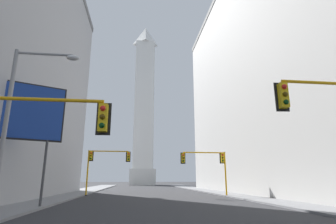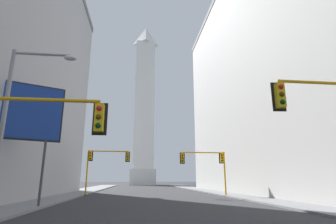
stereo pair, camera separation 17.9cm
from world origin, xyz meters
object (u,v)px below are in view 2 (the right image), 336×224
Objects in this scene: billboard_sign at (18,112)px; traffic_light_mid_left at (102,161)px; street_lamp at (16,112)px; obelisk at (144,104)px; traffic_light_near_left at (13,127)px; traffic_light_mid_right at (209,162)px.

traffic_light_mid_left is at bearing 74.90° from billboard_sign.
billboard_sign reaches higher than street_lamp.
obelisk is 11.00× the size of traffic_light_near_left.
traffic_light_mid_left is (-6.35, -59.41, -24.93)m from obelisk.
traffic_light_mid_right is 0.68× the size of street_lamp.
traffic_light_near_left is at bearing -94.53° from obelisk.
traffic_light_near_left is 24.28m from traffic_light_mid_left.
traffic_light_mid_right is at bearing -16.08° from traffic_light_mid_left.
traffic_light_mid_left is at bearing 86.73° from street_lamp.
traffic_light_mid_left is 13.41m from traffic_light_mid_right.
billboard_sign is (-17.03, -11.64, 2.64)m from traffic_light_mid_right.
traffic_light_near_left is at bearing -122.63° from traffic_light_mid_right.
traffic_light_mid_right is 0.63× the size of billboard_sign.
obelisk is at bearing 83.90° from traffic_light_mid_left.
traffic_light_near_left is 10.09m from billboard_sign.
traffic_light_mid_right is 23.16m from street_lamp.
street_lamp is 0.92× the size of billboard_sign.
traffic_light_near_left is at bearing -66.59° from billboard_sign.
traffic_light_mid_left is at bearing -96.10° from obelisk.
obelisk is at bearing 85.47° from traffic_light_near_left.
traffic_light_near_left is 0.68× the size of street_lamp.
obelisk is 64.74m from traffic_light_mid_left.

